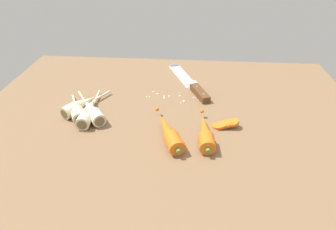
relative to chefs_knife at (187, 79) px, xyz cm
name	(u,v)px	position (x,y,z in cm)	size (l,w,h in cm)	color
ground_plane	(169,121)	(-4.85, -24.54, -2.65)	(120.00, 90.00, 4.00)	brown
chefs_knife	(187,79)	(0.00, 0.00, 0.00)	(16.62, 33.28, 4.18)	silver
whole_carrot	(169,132)	(-3.95, -35.84, 1.45)	(10.11, 20.18, 4.20)	orange
whole_carrot_second	(205,133)	(5.92, -35.40, 1.45)	(5.13, 19.27, 4.20)	orange
parsnip_front	(92,110)	(-27.93, -26.33, 1.33)	(14.48, 19.75, 4.00)	beige
parsnip_mid_left	(77,110)	(-32.42, -26.73, 1.33)	(9.75, 16.29, 4.00)	beige
parsnip_mid_right	(80,105)	(-32.37, -23.82, 1.33)	(11.54, 18.00, 4.00)	beige
parsnip_back	(88,112)	(-28.74, -27.32, 1.33)	(4.70, 22.16, 4.00)	beige
carrot_slice_stack	(225,124)	(11.69, -29.34, 0.32)	(7.84, 3.71, 2.74)	orange
mince_crumbs	(170,96)	(-5.27, -13.07, -0.31)	(17.00, 7.81, 0.85)	silver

